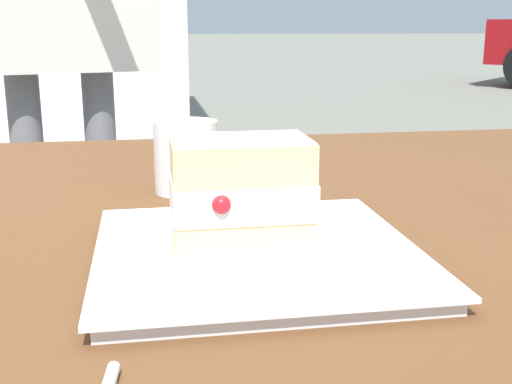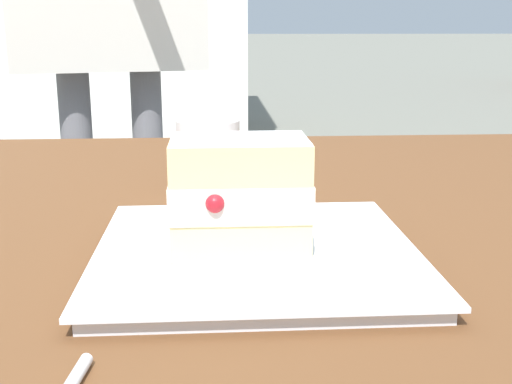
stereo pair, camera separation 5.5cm
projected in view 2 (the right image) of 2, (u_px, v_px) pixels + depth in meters
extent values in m
cube|color=brown|center=(273.00, 238.00, 0.70)|extent=(1.57, 1.08, 0.04)
cube|color=white|center=(256.00, 257.00, 0.57)|extent=(0.26, 0.26, 0.01)
cube|color=white|center=(256.00, 248.00, 0.57)|extent=(0.28, 0.28, 0.00)
cube|color=#EAD18C|center=(240.00, 232.00, 0.55)|extent=(0.11, 0.07, 0.03)
cube|color=white|center=(240.00, 196.00, 0.54)|extent=(0.12, 0.08, 0.03)
sphere|color=#B21923|center=(215.00, 203.00, 0.51)|extent=(0.02, 0.02, 0.02)
sphere|color=#B21923|center=(217.00, 188.00, 0.58)|extent=(0.02, 0.02, 0.02)
cube|color=#EAD18C|center=(239.00, 159.00, 0.54)|extent=(0.11, 0.07, 0.03)
cube|color=white|center=(239.00, 139.00, 0.53)|extent=(0.11, 0.07, 0.00)
cylinder|color=white|center=(208.00, 155.00, 0.81)|extent=(0.08, 0.08, 0.09)
cylinder|color=black|center=(208.00, 125.00, 0.80)|extent=(0.07, 0.07, 0.00)
cylinder|color=slate|center=(84.00, 237.00, 1.67)|extent=(0.08, 0.08, 0.84)
cylinder|color=slate|center=(152.00, 230.00, 1.72)|extent=(0.08, 0.08, 0.84)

